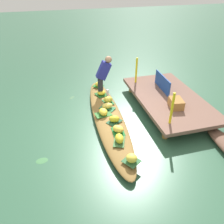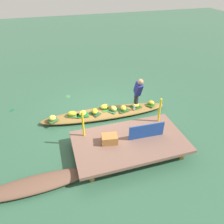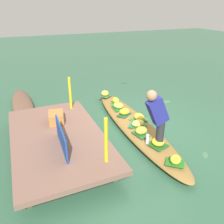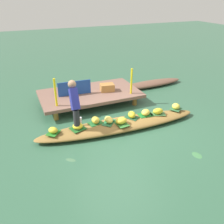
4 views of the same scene
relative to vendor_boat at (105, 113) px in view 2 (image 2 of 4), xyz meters
name	(u,v)px [view 2 (image 2 of 4)]	position (x,y,z in m)	size (l,w,h in m)	color
canal_water	(105,116)	(0.00, 0.00, -0.11)	(40.00, 40.00, 0.00)	#305B42
dock_platform	(130,142)	(-0.21, 1.90, 0.21)	(3.20, 1.80, 0.37)	brown
vendor_boat	(105,113)	(0.00, 0.00, 0.00)	(4.52, 0.77, 0.21)	olive
moored_boat	(35,185)	(2.42, 2.43, 0.00)	(2.75, 0.57, 0.21)	brown
leaf_mat_0	(151,104)	(-1.76, 0.11, 0.11)	(0.33, 0.25, 0.01)	#237022
banana_bunch_0	(151,103)	(-1.76, 0.11, 0.19)	(0.23, 0.19, 0.15)	gold
leaf_mat_1	(105,109)	(-0.03, -0.13, 0.11)	(0.43, 0.29, 0.01)	#347230
banana_bunch_1	(105,107)	(-0.03, -0.13, 0.19)	(0.31, 0.22, 0.17)	yellow
leaf_mat_2	(114,110)	(-0.31, 0.06, 0.11)	(0.42, 0.26, 0.01)	#296E40
banana_bunch_2	(114,108)	(-0.31, 0.06, 0.19)	(0.30, 0.20, 0.16)	#F8D757
leaf_mat_3	(95,113)	(0.38, 0.07, 0.11)	(0.37, 0.26, 0.01)	#225031
banana_bunch_3	(95,111)	(0.38, 0.07, 0.20)	(0.27, 0.20, 0.17)	gold
leaf_mat_4	(83,115)	(0.80, 0.04, 0.11)	(0.39, 0.28, 0.01)	#1C6D29
banana_bunch_4	(83,113)	(0.80, 0.04, 0.19)	(0.28, 0.22, 0.16)	yellow
leaf_mat_5	(72,115)	(1.16, -0.03, 0.11)	(0.42, 0.25, 0.01)	#3E703C
banana_bunch_5	(72,113)	(1.16, -0.03, 0.20)	(0.30, 0.19, 0.17)	gold
leaf_mat_6	(53,120)	(1.82, 0.03, 0.11)	(0.32, 0.30, 0.01)	#32663A
banana_bunch_6	(52,118)	(1.82, 0.03, 0.20)	(0.23, 0.23, 0.17)	yellow
leaf_mat_7	(135,106)	(-1.15, 0.07, 0.11)	(0.36, 0.32, 0.01)	#1E5A21
banana_bunch_7	(136,105)	(-1.15, 0.07, 0.18)	(0.26, 0.25, 0.14)	yellow
leaf_mat_8	(123,110)	(-0.64, 0.16, 0.11)	(0.37, 0.27, 0.01)	#23612B
banana_bunch_8	(123,108)	(-0.64, 0.16, 0.20)	(0.27, 0.20, 0.17)	gold
vendor_person	(138,91)	(-1.16, 0.15, 0.80)	(0.21, 0.49, 1.21)	#28282D
water_bottle	(134,107)	(-1.02, 0.24, 0.21)	(0.07, 0.07, 0.21)	silver
market_banner	(147,131)	(-0.71, 1.90, 0.49)	(1.05, 0.03, 0.45)	navy
railing_post_west	(160,110)	(-1.41, 1.30, 0.68)	(0.06, 0.06, 0.83)	yellow
railing_post_east	(83,124)	(0.99, 1.30, 0.68)	(0.06, 0.06, 0.83)	yellow
produce_crate	(110,139)	(0.36, 1.80, 0.38)	(0.44, 0.32, 0.24)	#A46F37
drifting_plant_0	(12,110)	(3.26, -1.35, -0.10)	(0.23, 0.13, 0.01)	#16593C
drifting_plant_1	(137,98)	(-1.58, -0.82, -0.10)	(0.24, 0.11, 0.01)	#426A48
drifting_plant_2	(68,96)	(1.10, -1.78, -0.10)	(0.26, 0.19, 0.01)	#3D7644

